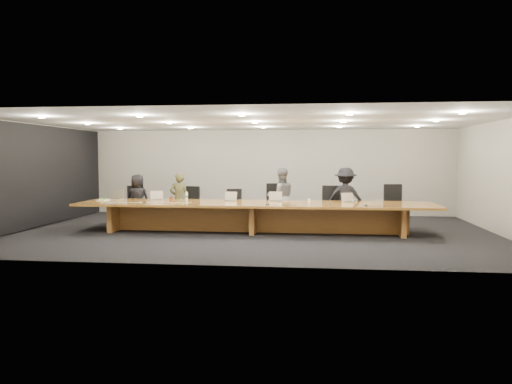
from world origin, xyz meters
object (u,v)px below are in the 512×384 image
water_bottle (187,197)px  chair_left (188,205)px  chair_far_right (395,205)px  chair_mid_right (276,204)px  person_a (138,199)px  person_b (179,199)px  person_d (345,197)px  laptop_b (157,196)px  laptop_c (229,196)px  chair_right (330,206)px  mic_center (268,204)px  chair_far_left (133,204)px  chair_mid_left (235,206)px  laptop_a (115,194)px  mic_right (366,205)px  av_box (112,203)px  amber_mug (171,199)px  paper_cup_near (309,201)px  paper_cup_far (353,201)px  laptop_e (349,198)px  conference_table (255,212)px  laptop_d (275,197)px  mic_left (144,203)px  person_c (281,197)px

water_bottle → chair_left: bearing=102.0°
chair_far_right → water_bottle: size_ratio=5.14×
chair_mid_right → person_a: bearing=168.7°
person_b → person_d: 4.64m
laptop_b → laptop_c: bearing=-19.7°
person_a → laptop_c: bearing=164.5°
chair_right → mic_center: (-1.55, -1.72, 0.19)m
chair_far_left → chair_far_right: bearing=-3.7°
chair_mid_left → chair_right: bearing=-17.2°
chair_mid_left → laptop_a: laptop_a is taller
chair_far_left → person_a: person_a is taller
mic_right → av_box: bearing=-178.0°
amber_mug → paper_cup_near: bearing=-1.4°
chair_mid_right → person_a: (-3.96, -0.12, 0.11)m
paper_cup_far → chair_right: bearing=122.6°
chair_left → av_box: (-1.43, -2.00, 0.22)m
chair_far_left → laptop_c: size_ratio=3.36×
laptop_e → mic_center: laptop_e is taller
conference_table → laptop_d: size_ratio=26.54×
mic_left → amber_mug: bearing=49.5°
chair_far_right → av_box: bearing=-174.6°
av_box → mic_right: 6.21m
chair_mid_right → mic_right: chair_mid_right is taller
chair_right → paper_cup_far: chair_right is taller
laptop_b → paper_cup_far: (5.14, 0.05, -0.09)m
amber_mug → mic_left: (-0.52, -0.61, -0.04)m
laptop_b → mic_center: 3.14m
laptop_e → mic_right: size_ratio=2.71×
mic_right → person_d: bearing=102.9°
chair_left → paper_cup_near: 3.65m
conference_table → chair_far_left: bearing=161.2°
av_box → chair_right: bearing=9.7°
chair_mid_right → laptop_c: 1.53m
chair_mid_right → person_c: 0.26m
conference_table → paper_cup_far: (2.48, 0.34, 0.27)m
conference_table → laptop_c: (-0.71, 0.32, 0.36)m
chair_mid_left → chair_far_right: size_ratio=0.86×
person_b → person_d: bearing=162.6°
chair_right → person_a: (-5.43, -0.06, 0.14)m
conference_table → person_b: bearing=152.8°
chair_left → person_b: person_b is taller
laptop_d → mic_center: laptop_d is taller
conference_table → laptop_b: bearing=173.7°
conference_table → laptop_a: size_ratio=24.32×
chair_left → amber_mug: bearing=-78.4°
chair_right → conference_table: bearing=-140.5°
chair_mid_right → water_bottle: bearing=-170.3°
conference_table → chair_right: size_ratio=7.86×
chair_far_right → person_a: (-7.19, -0.15, 0.11)m
chair_right → chair_left: bearing=-173.6°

